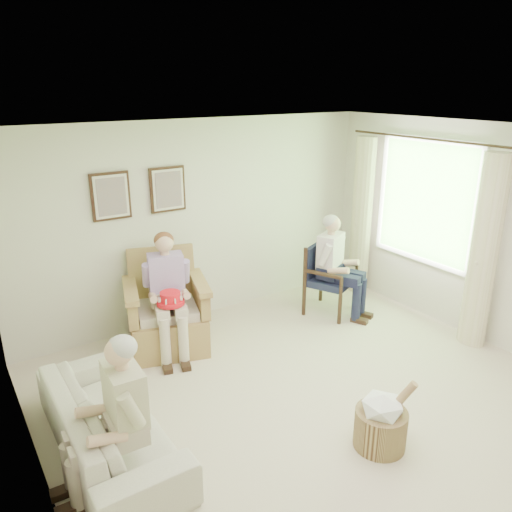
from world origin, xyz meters
The scene contains 17 objects.
floor centered at (0.00, 0.00, 0.00)m, with size 5.50×5.50×0.00m, color beige.
back_wall centered at (0.00, 2.75, 1.30)m, with size 5.00×0.04×2.60m, color silver.
left_wall centered at (-2.50, 0.00, 1.30)m, with size 0.04×5.50×2.60m, color silver.
ceiling centered at (0.00, 0.00, 2.60)m, with size 5.00×5.50×0.02m, color white.
window centered at (2.46, 1.20, 1.58)m, with size 0.13×2.50×1.63m.
curtain_left centered at (2.33, 0.22, 1.15)m, with size 0.34×0.34×2.30m, color beige.
curtain_right centered at (2.33, 2.18, 1.15)m, with size 0.34×0.34×2.30m, color beige.
framed_print_left centered at (-1.15, 2.71, 1.78)m, with size 0.45×0.05×0.55m.
framed_print_right centered at (-0.45, 2.71, 1.78)m, with size 0.45×0.05×0.55m.
wicker_armchair centered at (-0.79, 2.19, 0.36)m, with size 0.90×0.89×1.15m.
wood_armchair centered at (1.46, 1.91, 0.51)m, with size 0.61×0.57×0.93m.
sofa centered at (-1.95, 0.77, 0.29)m, with size 0.77×1.96×0.57m, color beige.
person_wicker centered at (-0.79, 2.04, 0.83)m, with size 0.40×0.63×1.40m.
person_dark centered at (1.46, 1.75, 0.79)m, with size 0.40×0.63×1.35m.
person_sofa centered at (-1.95, 0.32, 0.70)m, with size 0.42×0.62×1.24m.
red_hat centered at (-0.87, 1.85, 0.75)m, with size 0.31×0.31×0.14m.
hatbox centered at (0.03, -0.47, 0.26)m, with size 0.59×0.59×0.66m.
Camera 1 is at (-2.85, -2.86, 3.01)m, focal length 35.00 mm.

